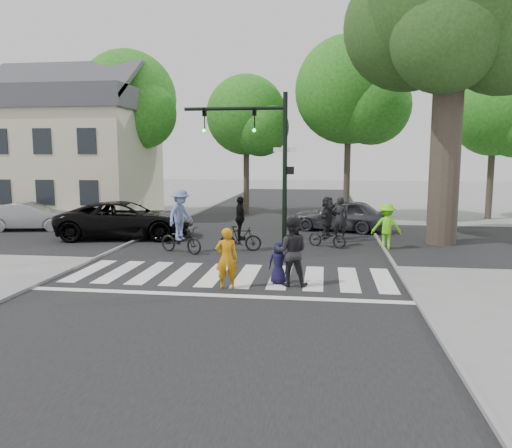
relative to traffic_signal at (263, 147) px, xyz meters
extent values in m
plane|color=gray|center=(-0.35, -6.20, -3.90)|extent=(120.00, 120.00, 0.00)
cube|color=black|center=(-0.35, -1.20, -3.90)|extent=(10.00, 70.00, 0.01)
cube|color=black|center=(-0.35, 1.80, -3.89)|extent=(70.00, 10.00, 0.01)
cube|color=gray|center=(-5.40, -1.20, -3.85)|extent=(0.10, 70.00, 0.10)
cube|color=gray|center=(4.70, -1.20, -3.85)|extent=(0.10, 70.00, 0.10)
cube|color=silver|center=(-4.85, -5.20, -3.89)|extent=(0.55, 3.00, 0.01)
cube|color=silver|center=(-3.85, -5.20, -3.89)|extent=(0.55, 3.00, 0.01)
cube|color=silver|center=(-2.85, -5.20, -3.89)|extent=(0.55, 3.00, 0.01)
cube|color=silver|center=(-1.85, -5.20, -3.89)|extent=(0.55, 3.00, 0.01)
cube|color=silver|center=(-0.85, -5.20, -3.89)|extent=(0.55, 3.00, 0.01)
cube|color=silver|center=(0.15, -5.20, -3.89)|extent=(0.55, 3.00, 0.01)
cube|color=silver|center=(1.15, -5.20, -3.89)|extent=(0.55, 3.00, 0.01)
cube|color=silver|center=(2.15, -5.20, -3.89)|extent=(0.55, 3.00, 0.01)
cube|color=silver|center=(3.15, -5.20, -3.89)|extent=(0.55, 3.00, 0.01)
cube|color=silver|center=(4.15, -5.20, -3.89)|extent=(0.55, 3.00, 0.01)
cube|color=silver|center=(-0.35, -7.40, -3.89)|extent=(10.00, 0.30, 0.01)
cylinder|color=black|center=(0.85, 0.00, -0.90)|extent=(0.18, 0.18, 6.00)
cylinder|color=black|center=(-1.15, 0.00, 1.50)|extent=(4.00, 0.14, 0.14)
imported|color=black|center=(-0.35, 0.00, 1.05)|extent=(0.16, 0.20, 1.00)
sphere|color=#19E533|center=(-0.35, -0.12, 0.65)|extent=(0.14, 0.14, 0.14)
imported|color=black|center=(-2.35, 0.00, 1.05)|extent=(0.16, 0.20, 1.00)
sphere|color=#19E533|center=(-2.35, -0.12, 0.65)|extent=(0.14, 0.14, 0.14)
cube|color=black|center=(1.07, 0.00, -0.90)|extent=(0.28, 0.18, 0.30)
cube|color=#FF660C|center=(1.18, 0.00, -0.90)|extent=(0.02, 0.14, 0.20)
cube|color=white|center=(0.85, 0.00, -0.10)|extent=(0.90, 0.04, 0.18)
cylinder|color=brown|center=(7.15, 1.30, -0.40)|extent=(1.20, 1.20, 7.00)
cylinder|color=brown|center=(7.45, 1.10, 2.60)|extent=(1.29, 1.74, 2.93)
sphere|color=#213E12|center=(8.95, 0.70, 4.30)|extent=(4.80, 4.80, 4.80)
sphere|color=#213E12|center=(5.65, 2.30, 4.90)|extent=(5.20, 5.20, 5.20)
sphere|color=#213E12|center=(6.65, -0.10, 3.90)|extent=(4.00, 4.00, 4.00)
cylinder|color=brown|center=(-14.35, 10.00, -0.93)|extent=(0.36, 0.36, 5.95)
sphere|color=#1C6817|center=(-14.35, 10.00, 2.47)|extent=(5.20, 5.20, 5.20)
sphere|color=#1C6817|center=(-13.31, 9.22, 1.62)|extent=(3.64, 3.64, 3.64)
cylinder|color=brown|center=(-9.35, 9.50, -0.68)|extent=(0.36, 0.36, 6.44)
sphere|color=#1C6817|center=(-9.35, 9.50, 3.00)|extent=(5.80, 5.80, 5.80)
sphere|color=#1C6817|center=(-8.19, 8.63, 2.08)|extent=(4.06, 4.06, 4.06)
cylinder|color=brown|center=(-2.35, 10.60, -1.10)|extent=(0.36, 0.36, 5.60)
sphere|color=#1C6817|center=(-2.35, 10.60, 2.10)|extent=(4.80, 4.80, 4.80)
sphere|color=#1C6817|center=(-1.39, 9.88, 1.30)|extent=(3.36, 3.36, 3.36)
cylinder|color=brown|center=(3.65, 9.30, -0.54)|extent=(0.36, 0.36, 6.72)
sphere|color=#1C6817|center=(3.65, 9.30, 3.30)|extent=(6.00, 6.00, 6.00)
sphere|color=#1C6817|center=(4.85, 8.40, 2.34)|extent=(4.20, 4.20, 4.20)
cylinder|color=brown|center=(11.65, 10.10, -1.17)|extent=(0.36, 0.36, 5.46)
sphere|color=#1C6817|center=(11.65, 10.10, 1.95)|extent=(4.60, 4.60, 4.60)
cube|color=beige|center=(-11.85, 7.80, -0.90)|extent=(8.00, 7.00, 6.00)
cube|color=#47474C|center=(-11.85, 7.80, 2.70)|extent=(8.40, 7.40, 1.20)
cube|color=#47474C|center=(-11.85, 5.95, 3.70)|extent=(8.40, 3.69, 2.44)
cube|color=#47474C|center=(-11.85, 9.65, 3.70)|extent=(8.40, 3.69, 2.44)
cube|color=black|center=(-14.25, 4.28, -2.20)|extent=(1.00, 0.06, 1.30)
cube|color=black|center=(-11.85, 4.28, -2.20)|extent=(1.00, 0.06, 1.30)
cube|color=black|center=(-11.85, 4.28, 0.40)|extent=(1.00, 0.06, 1.30)
cube|color=black|center=(-9.45, 4.28, -2.20)|extent=(1.00, 0.06, 1.30)
cube|color=black|center=(-9.45, 4.28, 0.40)|extent=(1.00, 0.06, 1.30)
cube|color=gray|center=(-10.35, 4.00, -3.50)|extent=(2.00, 1.20, 0.80)
imported|color=orange|center=(-0.18, -6.67, -3.07)|extent=(0.68, 0.52, 1.67)
imported|color=#141134|center=(1.17, -5.97, -3.31)|extent=(0.60, 0.41, 1.19)
imported|color=black|center=(1.54, -6.13, -2.94)|extent=(0.94, 0.74, 1.93)
imported|color=black|center=(-2.81, -2.02, -3.41)|extent=(1.96, 1.34, 0.98)
imported|color=#6779B2|center=(-2.81, -2.02, -2.48)|extent=(1.12, 1.38, 1.87)
imported|color=black|center=(-0.71, -1.34, -3.42)|extent=(1.62, 0.62, 0.95)
imported|color=black|center=(-0.71, -1.34, -2.65)|extent=(0.51, 1.00, 1.64)
imported|color=black|center=(2.54, -0.10, -3.49)|extent=(1.66, 1.18, 0.83)
imported|color=black|center=(2.54, -0.10, -2.69)|extent=(1.06, 1.53, 1.59)
imported|color=black|center=(-6.15, 0.95, -3.10)|extent=(6.15, 3.63, 1.61)
imported|color=#95969A|center=(-11.62, 2.49, -3.23)|extent=(4.25, 2.24, 1.33)
imported|color=#37373D|center=(3.16, 4.31, -3.14)|extent=(4.80, 2.87, 1.53)
imported|color=#70F716|center=(4.79, -0.15, -3.02)|extent=(1.18, 0.72, 1.76)
imported|color=black|center=(3.08, 2.02, -2.99)|extent=(0.71, 0.50, 1.83)
camera|label=1|loc=(2.41, -19.60, -0.32)|focal=35.00mm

